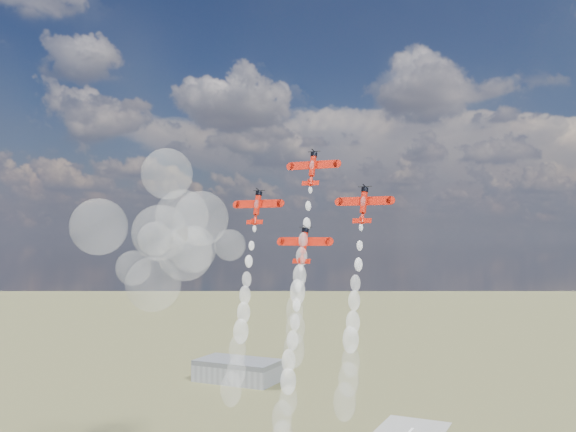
# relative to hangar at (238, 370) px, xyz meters

# --- Properties ---
(hangar) EXTENTS (50.00, 28.00, 13.00)m
(hangar) POSITION_rel_hangar_xyz_m (0.00, 0.00, 0.00)
(hangar) COLOR gray
(hangar) RESTS_ON ground
(plane_lead) EXTENTS (13.93, 5.51, 9.74)m
(plane_lead) POSITION_rel_hangar_xyz_m (124.94, -176.55, 101.06)
(plane_lead) COLOR red
(plane_lead) RESTS_ON ground
(plane_left) EXTENTS (13.93, 5.51, 9.74)m
(plane_left) POSITION_rel_hangar_xyz_m (109.42, -179.53, 90.62)
(plane_left) COLOR red
(plane_left) RESTS_ON ground
(plane_right) EXTENTS (13.93, 5.51, 9.74)m
(plane_right) POSITION_rel_hangar_xyz_m (140.45, -179.53, 90.62)
(plane_right) COLOR red
(plane_right) RESTS_ON ground
(plane_slot) EXTENTS (13.93, 5.51, 9.74)m
(plane_slot) POSITION_rel_hangar_xyz_m (124.94, -182.51, 80.17)
(plane_slot) COLOR red
(plane_slot) RESTS_ON ground
(smoke_trail_lead) EXTENTS (5.48, 14.21, 44.22)m
(smoke_trail_lead) POSITION_rel_hangar_xyz_m (125.04, -187.35, 62.69)
(smoke_trail_lead) COLOR white
(smoke_trail_lead) RESTS_ON plane_lead
(smoke_trail_left) EXTENTS (5.77, 14.72, 44.37)m
(smoke_trail_left) POSITION_rel_hangar_xyz_m (109.55, -190.47, 51.97)
(smoke_trail_left) COLOR white
(smoke_trail_left) RESTS_ON plane_left
(smoke_trail_right) EXTENTS (5.66, 14.58, 44.28)m
(smoke_trail_right) POSITION_rel_hangar_xyz_m (140.31, -190.52, 52.07)
(smoke_trail_right) COLOR white
(smoke_trail_right) RESTS_ON plane_right
(smoke_trail_slot) EXTENTS (5.98, 15.22, 43.56)m
(smoke_trail_slot) POSITION_rel_hangar_xyz_m (124.99, -193.53, 41.94)
(smoke_trail_slot) COLOR white
(smoke_trail_slot) RESTS_ON plane_slot
(drifted_smoke_cloud) EXTENTS (59.96, 40.53, 57.04)m
(drifted_smoke_cloud) POSITION_rel_hangar_xyz_m (59.97, -155.12, 82.30)
(drifted_smoke_cloud) COLOR white
(drifted_smoke_cloud) RESTS_ON ground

